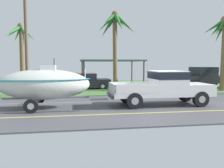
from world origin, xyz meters
TOP-DOWN VIEW (x-y plane):
  - ground at (0.00, 8.38)m, footprint 36.00×22.00m
  - pickup_truck_towing at (0.78, 0.08)m, footprint 5.54×2.00m
  - boat_on_trailer at (-5.56, 0.08)m, footprint 5.69×2.40m
  - parked_pickup_background at (7.16, 7.44)m, footprint 5.89×2.09m
  - parked_sedan_near at (-6.95, 7.72)m, footprint 4.63×1.83m
  - parked_sedan_far at (-3.30, 8.47)m, footprint 4.41×1.95m
  - carport_awning at (-0.35, 12.19)m, footprint 6.18×5.20m
  - palm_tree_near_left at (-0.83, 6.69)m, footprint 3.17×3.38m
  - palm_tree_mid at (-8.73, 10.44)m, footprint 2.65×3.19m
  - utility_pole at (-7.14, 4.47)m, footprint 0.24×1.80m

SIDE VIEW (x-z plane):
  - ground at x=0.00m, z-range -0.07..0.04m
  - parked_sedan_near at x=-6.95m, z-range -0.02..1.36m
  - parked_sedan_far at x=-3.30m, z-range -0.02..1.36m
  - pickup_truck_towing at x=0.78m, z-range 0.10..1.93m
  - parked_pickup_background at x=7.16m, z-range 0.10..2.01m
  - boat_on_trailer at x=-5.56m, z-range -0.04..2.42m
  - carport_awning at x=-0.35m, z-range 1.17..3.75m
  - utility_pole at x=-7.14m, z-range 0.15..7.82m
  - palm_tree_mid at x=-8.73m, z-range 1.31..7.15m
  - palm_tree_near_left at x=-0.83m, z-range 1.67..8.00m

